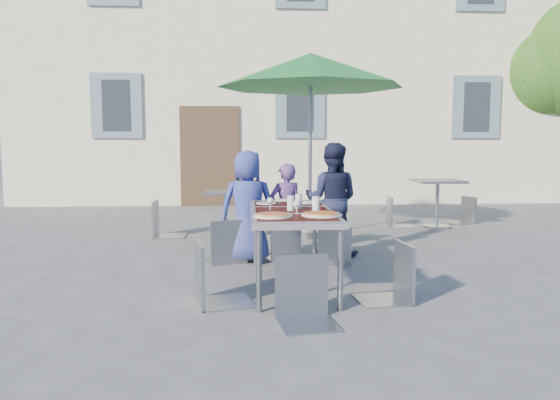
{
  "coord_description": "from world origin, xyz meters",
  "views": [
    {
      "loc": [
        -1.19,
        -4.7,
        1.41
      ],
      "look_at": [
        -0.81,
        1.49,
        0.75
      ],
      "focal_mm": 35.0,
      "sensor_mm": 36.0,
      "label": 1
    }
  ],
  "objects": [
    {
      "name": "place_settings",
      "position": [
        -0.75,
        1.24,
        0.76
      ],
      "size": [
        0.71,
        0.52,
        0.01
      ],
      "color": "white",
      "rests_on": "dining_table"
    },
    {
      "name": "glassware",
      "position": [
        -0.69,
        0.51,
        0.83
      ],
      "size": [
        0.5,
        0.48,
        0.15
      ],
      "color": "silver",
      "rests_on": "dining_table"
    },
    {
      "name": "chair_2",
      "position": [
        -0.18,
        1.46,
        0.5
      ],
      "size": [
        0.44,
        0.44,
        0.86
      ],
      "color": "gray",
      "rests_on": "ground"
    },
    {
      "name": "chair_3",
      "position": [
        -1.49,
        -0.02,
        0.62
      ],
      "size": [
        0.56,
        0.55,
        1.05
      ],
      "color": "gray",
      "rests_on": "ground"
    },
    {
      "name": "child_0",
      "position": [
        -1.17,
        1.67,
        0.66
      ],
      "size": [
        0.65,
        0.43,
        1.32
      ],
      "primitive_type": "imported",
      "rotation": [
        0.0,
        0.0,
        3.16
      ],
      "color": "navy",
      "rests_on": "ground"
    },
    {
      "name": "chair_1",
      "position": [
        -0.75,
        1.74,
        0.48
      ],
      "size": [
        0.45,
        0.45,
        0.84
      ],
      "color": "gray",
      "rests_on": "ground"
    },
    {
      "name": "bg_chair_l_1",
      "position": [
        1.3,
        4.23,
        0.56
      ],
      "size": [
        0.46,
        0.45,
        0.96
      ],
      "color": "gray",
      "rests_on": "ground"
    },
    {
      "name": "chair_4",
      "position": [
        0.11,
        -0.0,
        0.58
      ],
      "size": [
        0.48,
        0.48,
        0.98
      ],
      "color": "gray",
      "rests_on": "ground"
    },
    {
      "name": "ground",
      "position": [
        0.0,
        0.0,
        0.0
      ],
      "size": [
        90.0,
        90.0,
        0.0
      ],
      "primitive_type": "plane",
      "color": "#4C4C4F",
      "rests_on": "ground"
    },
    {
      "name": "chair_0",
      "position": [
        -1.43,
        1.63,
        0.58
      ],
      "size": [
        0.55,
        0.55,
        0.99
      ],
      "color": "gray",
      "rests_on": "ground"
    },
    {
      "name": "dining_table",
      "position": [
        -0.75,
        0.59,
        0.7
      ],
      "size": [
        0.8,
        1.85,
        0.76
      ],
      "color": "#4E4D53",
      "rests_on": "ground"
    },
    {
      "name": "pizza_near_left",
      "position": [
        -0.96,
        0.08,
        0.77
      ],
      "size": [
        0.35,
        0.35,
        0.03
      ],
      "color": "white",
      "rests_on": "dining_table"
    },
    {
      "name": "child_2",
      "position": [
        -0.13,
        2.0,
        0.7
      ],
      "size": [
        0.77,
        0.57,
        1.4
      ],
      "primitive_type": "imported",
      "rotation": [
        0.0,
        0.0,
        2.85
      ],
      "color": "#191D38",
      "rests_on": "ground"
    },
    {
      "name": "child_1",
      "position": [
        -0.71,
        1.9,
        0.58
      ],
      "size": [
        0.49,
        0.4,
        1.16
      ],
      "primitive_type": "imported",
      "rotation": [
        0.0,
        0.0,
        3.49
      ],
      "color": "#593976",
      "rests_on": "ground"
    },
    {
      "name": "building",
      "position": [
        -0.0,
        11.5,
        4.85
      ],
      "size": [
        13.6,
        8.2,
        11.1
      ],
      "color": "beige",
      "rests_on": "ground"
    },
    {
      "name": "cafe_table_0",
      "position": [
        -1.51,
        3.51,
        0.44
      ],
      "size": [
        0.64,
        0.64,
        0.68
      ],
      "color": "#A2A5A9",
      "rests_on": "ground"
    },
    {
      "name": "chair_5",
      "position": [
        -0.74,
        -0.51,
        0.58
      ],
      "size": [
        0.49,
        0.5,
        0.99
      ],
      "color": "gray",
      "rests_on": "ground"
    },
    {
      "name": "bg_chair_r_0",
      "position": [
        -1.04,
        3.74,
        0.57
      ],
      "size": [
        0.53,
        0.52,
        0.97
      ],
      "color": "#8F949A",
      "rests_on": "ground"
    },
    {
      "name": "bg_chair_l_0",
      "position": [
        -2.45,
        3.48,
        0.61
      ],
      "size": [
        0.46,
        0.46,
        1.03
      ],
      "color": "gray",
      "rests_on": "ground"
    },
    {
      "name": "patio_umbrella",
      "position": [
        -0.25,
        3.31,
        2.43
      ],
      "size": [
        2.74,
        2.74,
        2.7
      ],
      "color": "#A2A5A9",
      "rests_on": "ground"
    },
    {
      "name": "pizza_near_right",
      "position": [
        -0.52,
        0.13,
        0.77
      ],
      "size": [
        0.37,
        0.37,
        0.03
      ],
      "color": "white",
      "rests_on": "dining_table"
    },
    {
      "name": "cafe_table_1",
      "position": [
        1.94,
        4.05,
        0.57
      ],
      "size": [
        0.74,
        0.74,
        0.8
      ],
      "color": "#A2A5A9",
      "rests_on": "ground"
    },
    {
      "name": "bg_chair_r_1",
      "position": [
        2.62,
        4.57,
        0.51
      ],
      "size": [
        0.49,
        0.48,
        0.88
      ],
      "color": "gray",
      "rests_on": "ground"
    }
  ]
}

